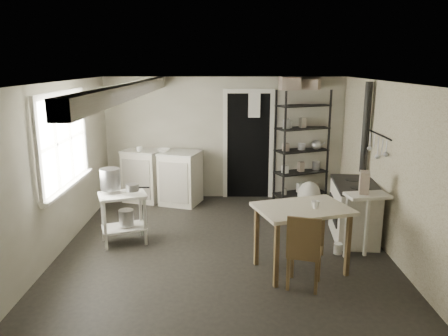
{
  "coord_description": "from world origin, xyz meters",
  "views": [
    {
      "loc": [
        0.03,
        -5.68,
        2.54
      ],
      "look_at": [
        0.0,
        0.3,
        1.1
      ],
      "focal_mm": 35.0,
      "sensor_mm": 36.0,
      "label": 1
    }
  ],
  "objects_px": {
    "stockpot": "(110,179)",
    "stove": "(354,209)",
    "prep_table": "(123,216)",
    "shelf_rack": "(301,151)",
    "work_table": "(301,242)",
    "chair": "(305,247)",
    "base_cabinets": "(162,178)",
    "flour_sack": "(309,195)"
  },
  "relations": [
    {
      "from": "stockpot",
      "to": "stove",
      "type": "relative_size",
      "value": 0.29
    },
    {
      "from": "prep_table",
      "to": "shelf_rack",
      "type": "relative_size",
      "value": 0.36
    },
    {
      "from": "work_table",
      "to": "chair",
      "type": "xyz_separation_m",
      "value": [
        -0.03,
        -0.41,
        0.1
      ]
    },
    {
      "from": "prep_table",
      "to": "stove",
      "type": "relative_size",
      "value": 0.69
    },
    {
      "from": "prep_table",
      "to": "work_table",
      "type": "relative_size",
      "value": 0.67
    },
    {
      "from": "shelf_rack",
      "to": "chair",
      "type": "distance_m",
      "value": 3.39
    },
    {
      "from": "chair",
      "to": "base_cabinets",
      "type": "bearing_deg",
      "value": 140.39
    },
    {
      "from": "stove",
      "to": "work_table",
      "type": "xyz_separation_m",
      "value": [
        -0.96,
        -1.05,
        -0.06
      ]
    },
    {
      "from": "chair",
      "to": "stove",
      "type": "bearing_deg",
      "value": 73.2
    },
    {
      "from": "base_cabinets",
      "to": "work_table",
      "type": "distance_m",
      "value": 3.52
    },
    {
      "from": "stockpot",
      "to": "base_cabinets",
      "type": "bearing_deg",
      "value": 76.52
    },
    {
      "from": "stockpot",
      "to": "work_table",
      "type": "height_order",
      "value": "stockpot"
    },
    {
      "from": "stove",
      "to": "work_table",
      "type": "relative_size",
      "value": 0.97
    },
    {
      "from": "stockpot",
      "to": "stove",
      "type": "height_order",
      "value": "stockpot"
    },
    {
      "from": "prep_table",
      "to": "base_cabinets",
      "type": "xyz_separation_m",
      "value": [
        0.28,
        1.95,
        0.06
      ]
    },
    {
      "from": "prep_table",
      "to": "base_cabinets",
      "type": "height_order",
      "value": "base_cabinets"
    },
    {
      "from": "base_cabinets",
      "to": "chair",
      "type": "relative_size",
      "value": 1.64
    },
    {
      "from": "base_cabinets",
      "to": "work_table",
      "type": "relative_size",
      "value": 1.35
    },
    {
      "from": "shelf_rack",
      "to": "prep_table",
      "type": "bearing_deg",
      "value": -167.55
    },
    {
      "from": "base_cabinets",
      "to": "chair",
      "type": "bearing_deg",
      "value": -39.29
    },
    {
      "from": "prep_table",
      "to": "stockpot",
      "type": "relative_size",
      "value": 2.41
    },
    {
      "from": "prep_table",
      "to": "flour_sack",
      "type": "xyz_separation_m",
      "value": [
        2.96,
        1.56,
        -0.16
      ]
    },
    {
      "from": "chair",
      "to": "flour_sack",
      "type": "xyz_separation_m",
      "value": [
        0.58,
        2.81,
        -0.24
      ]
    },
    {
      "from": "stove",
      "to": "prep_table",
      "type": "bearing_deg",
      "value": -170.89
    },
    {
      "from": "prep_table",
      "to": "base_cabinets",
      "type": "bearing_deg",
      "value": 81.76
    },
    {
      "from": "chair",
      "to": "prep_table",
      "type": "bearing_deg",
      "value": 169.39
    },
    {
      "from": "stockpot",
      "to": "flour_sack",
      "type": "bearing_deg",
      "value": 25.71
    },
    {
      "from": "stove",
      "to": "flour_sack",
      "type": "bearing_deg",
      "value": 112.29
    },
    {
      "from": "base_cabinets",
      "to": "stove",
      "type": "xyz_separation_m",
      "value": [
        3.08,
        -1.75,
        -0.02
      ]
    },
    {
      "from": "base_cabinets",
      "to": "shelf_rack",
      "type": "distance_m",
      "value": 2.64
    },
    {
      "from": "prep_table",
      "to": "work_table",
      "type": "height_order",
      "value": "work_table"
    },
    {
      "from": "prep_table",
      "to": "base_cabinets",
      "type": "distance_m",
      "value": 1.97
    },
    {
      "from": "stove",
      "to": "flour_sack",
      "type": "height_order",
      "value": "stove"
    },
    {
      "from": "shelf_rack",
      "to": "flour_sack",
      "type": "height_order",
      "value": "shelf_rack"
    },
    {
      "from": "shelf_rack",
      "to": "chair",
      "type": "relative_size",
      "value": 2.3
    },
    {
      "from": "stockpot",
      "to": "base_cabinets",
      "type": "relative_size",
      "value": 0.21
    },
    {
      "from": "shelf_rack",
      "to": "work_table",
      "type": "distance_m",
      "value": 3.01
    },
    {
      "from": "prep_table",
      "to": "stove",
      "type": "bearing_deg",
      "value": 3.49
    },
    {
      "from": "stockpot",
      "to": "flour_sack",
      "type": "distance_m",
      "value": 3.54
    },
    {
      "from": "flour_sack",
      "to": "stockpot",
      "type": "bearing_deg",
      "value": -154.29
    },
    {
      "from": "chair",
      "to": "flour_sack",
      "type": "height_order",
      "value": "chair"
    },
    {
      "from": "stockpot",
      "to": "chair",
      "type": "distance_m",
      "value": 2.9
    }
  ]
}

